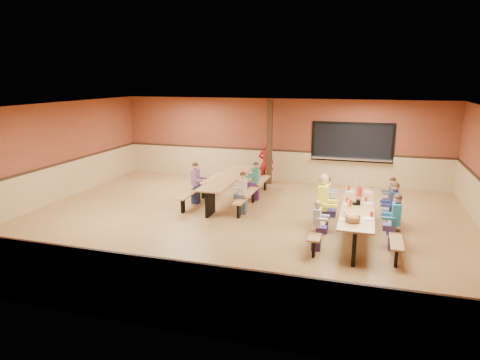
% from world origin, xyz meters
% --- Properties ---
extents(ground, '(12.00, 12.00, 0.00)m').
position_xyz_m(ground, '(0.00, 0.00, 0.00)').
color(ground, olive).
rests_on(ground, ground).
extents(room_envelope, '(12.04, 10.04, 3.02)m').
position_xyz_m(room_envelope, '(0.00, 0.00, 0.69)').
color(room_envelope, brown).
rests_on(room_envelope, ground).
extents(kitchen_pass_through, '(2.78, 0.28, 1.38)m').
position_xyz_m(kitchen_pass_through, '(2.60, 4.96, 1.49)').
color(kitchen_pass_through, black).
rests_on(kitchen_pass_through, ground).
extents(structural_post, '(0.18, 0.18, 3.00)m').
position_xyz_m(structural_post, '(-0.20, 4.40, 1.50)').
color(structural_post, '#301E10').
rests_on(structural_post, ground).
extents(cafeteria_table_main, '(1.91, 3.70, 0.74)m').
position_xyz_m(cafeteria_table_main, '(2.99, -0.06, 0.53)').
color(cafeteria_table_main, '#B47C47').
rests_on(cafeteria_table_main, ground).
extents(cafeteria_table_second, '(1.91, 3.70, 0.74)m').
position_xyz_m(cafeteria_table_second, '(-0.95, 1.97, 0.53)').
color(cafeteria_table_second, '#B47C47').
rests_on(cafeteria_table_second, ground).
extents(seated_child_white_left, '(0.33, 0.27, 1.12)m').
position_xyz_m(seated_child_white_left, '(2.16, -1.23, 0.56)').
color(seated_child_white_left, silver).
rests_on(seated_child_white_left, ground).
extents(seated_adult_yellow, '(0.48, 0.39, 1.44)m').
position_xyz_m(seated_adult_yellow, '(2.16, -0.08, 0.72)').
color(seated_adult_yellow, '#FFF52F').
rests_on(seated_adult_yellow, ground).
extents(seated_child_grey_left, '(0.33, 0.27, 1.13)m').
position_xyz_m(seated_child_grey_left, '(2.16, 1.05, 0.56)').
color(seated_child_grey_left, silver).
rests_on(seated_child_grey_left, ground).
extents(seated_child_teal_right, '(0.40, 0.32, 1.26)m').
position_xyz_m(seated_child_teal_right, '(3.81, -0.71, 0.63)').
color(seated_child_teal_right, teal).
rests_on(seated_child_teal_right, ground).
extents(seated_child_navy_right, '(0.41, 0.33, 1.29)m').
position_xyz_m(seated_child_navy_right, '(3.81, 0.29, 0.64)').
color(seated_child_navy_right, navy).
rests_on(seated_child_navy_right, ground).
extents(seated_child_char_right, '(0.34, 0.28, 1.16)m').
position_xyz_m(seated_child_char_right, '(3.81, 1.42, 0.58)').
color(seated_child_char_right, '#474D50').
rests_on(seated_child_char_right, ground).
extents(seated_child_purple_sec, '(0.39, 0.32, 1.25)m').
position_xyz_m(seated_child_purple_sec, '(-1.78, 1.37, 0.62)').
color(seated_child_purple_sec, '#85547F').
rests_on(seated_child_purple_sec, ground).
extents(seated_child_green_sec, '(0.36, 0.29, 1.19)m').
position_xyz_m(seated_child_green_sec, '(-0.13, 2.24, 0.60)').
color(seated_child_green_sec, '#2C725B').
rests_on(seated_child_green_sec, ground).
extents(seated_child_tan_sec, '(0.36, 0.29, 1.19)m').
position_xyz_m(seated_child_tan_sec, '(-0.13, 0.80, 0.59)').
color(seated_child_tan_sec, '#C1AD9B').
rests_on(seated_child_tan_sec, ground).
extents(standing_woman, '(0.59, 0.44, 1.48)m').
position_xyz_m(standing_woman, '(-0.35, 4.55, 0.74)').
color(standing_woman, '#A11412').
rests_on(standing_woman, ground).
extents(punch_pitcher, '(0.16, 0.16, 0.22)m').
position_xyz_m(punch_pitcher, '(2.98, 0.91, 0.85)').
color(punch_pitcher, red).
rests_on(punch_pitcher, cafeteria_table_main).
extents(chip_bowl, '(0.32, 0.32, 0.15)m').
position_xyz_m(chip_bowl, '(2.91, -1.26, 0.81)').
color(chip_bowl, orange).
rests_on(chip_bowl, cafeteria_table_main).
extents(napkin_dispenser, '(0.10, 0.14, 0.13)m').
position_xyz_m(napkin_dispenser, '(2.99, 0.10, 0.80)').
color(napkin_dispenser, black).
rests_on(napkin_dispenser, cafeteria_table_main).
extents(condiment_mustard, '(0.06, 0.06, 0.17)m').
position_xyz_m(condiment_mustard, '(2.77, -0.21, 0.82)').
color(condiment_mustard, yellow).
rests_on(condiment_mustard, cafeteria_table_main).
extents(condiment_ketchup, '(0.06, 0.06, 0.17)m').
position_xyz_m(condiment_ketchup, '(2.82, -0.12, 0.82)').
color(condiment_ketchup, '#B2140F').
rests_on(condiment_ketchup, cafeteria_table_main).
extents(table_paddle, '(0.16, 0.16, 0.56)m').
position_xyz_m(table_paddle, '(2.93, 0.07, 0.88)').
color(table_paddle, black).
rests_on(table_paddle, cafeteria_table_main).
extents(place_settings, '(0.65, 3.30, 0.11)m').
position_xyz_m(place_settings, '(2.99, -0.06, 0.80)').
color(place_settings, beige).
rests_on(place_settings, cafeteria_table_main).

